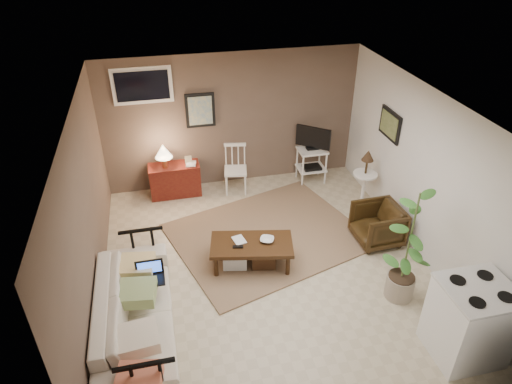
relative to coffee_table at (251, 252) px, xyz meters
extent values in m
plane|color=#C1B293|center=(0.21, -0.04, -0.24)|extent=(5.00, 5.00, 0.00)
cube|color=black|center=(-0.34, 2.44, 1.21)|extent=(0.50, 0.03, 0.60)
cube|color=black|center=(2.44, 1.01, 1.28)|extent=(0.03, 0.60, 0.45)
cube|color=white|center=(-1.24, 2.44, 1.71)|extent=(0.96, 0.03, 0.60)
cube|color=#967157|center=(0.40, 0.62, -0.23)|extent=(3.29, 2.93, 0.03)
cube|color=#3C2610|center=(0.01, 0.00, 0.14)|extent=(1.23, 0.80, 0.06)
cylinder|color=#3C2610|center=(-0.52, -0.12, -0.06)|extent=(0.06, 0.06, 0.36)
cylinder|color=#3C2610|center=(0.45, -0.31, -0.06)|extent=(0.06, 0.06, 0.36)
cylinder|color=#3C2610|center=(-0.43, 0.31, -0.06)|extent=(0.06, 0.06, 0.36)
cylinder|color=#3C2610|center=(0.54, 0.11, -0.06)|extent=(0.06, 0.06, 0.36)
cube|color=black|center=(-0.20, -0.06, 0.18)|extent=(0.15, 0.07, 0.02)
cube|color=#402A16|center=(0.18, -0.04, -0.11)|extent=(0.38, 0.35, 0.25)
cube|color=silver|center=(-0.22, 0.05, -0.13)|extent=(0.38, 0.35, 0.21)
imported|color=silver|center=(-1.59, -0.87, 0.19)|extent=(0.64, 2.21, 0.86)
cube|color=black|center=(-1.38, -0.56, 0.26)|extent=(0.34, 0.23, 0.02)
cube|color=black|center=(-1.38, -0.43, 0.37)|extent=(0.34, 0.02, 0.21)
cube|color=#366AF7|center=(-1.38, -0.44, 0.37)|extent=(0.29, 0.00, 0.17)
cube|color=maroon|center=(-0.89, 2.20, 0.05)|extent=(0.87, 0.39, 0.58)
cylinder|color=#A3663F|center=(-1.03, 2.16, 0.44)|extent=(0.10, 0.10, 0.19)
cone|color=#F7E1B2|center=(-1.03, 2.16, 0.65)|extent=(0.29, 0.29, 0.23)
cube|color=tan|center=(-0.63, 2.22, 0.41)|extent=(0.12, 0.02, 0.15)
cube|color=white|center=(0.18, 2.08, 0.17)|extent=(0.45, 0.45, 0.04)
cylinder|color=white|center=(-0.02, 1.94, -0.05)|extent=(0.03, 0.03, 0.39)
cylinder|color=white|center=(0.31, 1.88, -0.05)|extent=(0.03, 0.03, 0.39)
cylinder|color=white|center=(0.04, 2.27, -0.05)|extent=(0.03, 0.03, 0.39)
cylinder|color=white|center=(0.37, 2.21, -0.05)|extent=(0.03, 0.03, 0.39)
cube|color=white|center=(0.21, 2.25, 0.59)|extent=(0.39, 0.11, 0.06)
cube|color=white|center=(1.61, 2.13, 0.39)|extent=(0.51, 0.41, 0.04)
cube|color=white|center=(1.61, 2.13, 0.02)|extent=(0.51, 0.41, 0.03)
cylinder|color=white|center=(1.39, 1.95, 0.08)|extent=(0.03, 0.03, 0.64)
cylinder|color=white|center=(1.83, 1.95, 0.08)|extent=(0.03, 0.03, 0.64)
cylinder|color=white|center=(1.39, 2.30, 0.08)|extent=(0.03, 0.03, 0.64)
cylinder|color=white|center=(1.83, 2.30, 0.08)|extent=(0.03, 0.03, 0.64)
cube|color=black|center=(1.61, 2.13, 0.43)|extent=(0.23, 0.13, 0.03)
cube|color=black|center=(1.61, 2.13, 0.64)|extent=(0.53, 0.44, 0.39)
cube|color=#D8AE54|center=(1.61, 2.13, 0.64)|extent=(0.43, 0.36, 0.31)
cube|color=black|center=(1.61, 2.08, 0.04)|extent=(0.32, 0.23, 0.09)
cylinder|color=white|center=(2.18, 1.09, -0.23)|extent=(0.28, 0.28, 0.03)
cylinder|color=white|center=(2.18, 1.09, 0.08)|extent=(0.06, 0.06, 0.60)
cylinder|color=white|center=(2.18, 1.09, 0.39)|extent=(0.40, 0.40, 0.03)
cylinder|color=#31200D|center=(2.18, 1.09, 0.54)|extent=(0.04, 0.04, 0.26)
cone|color=#392617|center=(2.18, 1.09, 0.74)|extent=(0.20, 0.20, 0.18)
imported|color=#31200D|center=(1.99, 0.13, 0.10)|extent=(0.63, 0.67, 0.67)
cylinder|color=#A28E80|center=(1.76, -1.02, -0.08)|extent=(0.37, 0.37, 0.33)
cylinder|color=#4C602D|center=(1.76, -1.02, 0.72)|extent=(0.02, 0.02, 1.27)
cube|color=white|center=(2.04, -2.00, 0.23)|extent=(0.73, 0.68, 0.94)
cube|color=silver|center=(2.04, -2.00, 0.72)|extent=(0.75, 0.70, 0.03)
cylinder|color=black|center=(1.87, -2.16, 0.74)|extent=(0.17, 0.17, 0.01)
cylinder|color=black|center=(2.20, -2.16, 0.74)|extent=(0.17, 0.17, 0.01)
cylinder|color=black|center=(1.87, -1.83, 0.74)|extent=(0.17, 0.17, 0.01)
cylinder|color=black|center=(2.20, -1.83, 0.74)|extent=(0.17, 0.17, 0.01)
imported|color=#3C2610|center=(0.23, -0.01, 0.26)|extent=(0.19, 0.12, 0.19)
imported|color=#3C2610|center=(-0.23, 0.07, 0.27)|extent=(0.16, 0.05, 0.21)
imported|color=#3C2610|center=(-0.67, 2.17, 0.45)|extent=(0.17, 0.05, 0.22)
camera|label=1|loc=(-1.06, -4.89, 4.12)|focal=32.00mm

